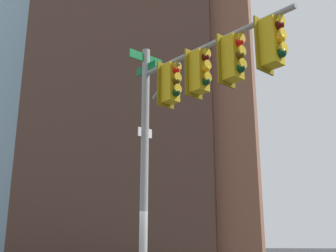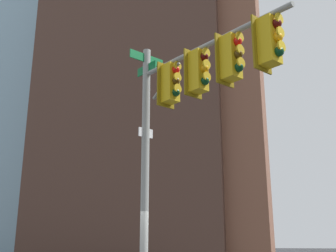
# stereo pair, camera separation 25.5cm
# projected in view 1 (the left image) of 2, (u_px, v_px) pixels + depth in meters

# --- Properties ---
(signal_pole_assembly) EXTENTS (4.17, 3.08, 6.89)m
(signal_pole_assembly) POSITION_uv_depth(u_px,v_px,m) (192.00, 96.00, 9.64)
(signal_pole_assembly) COLOR gray
(signal_pole_assembly) RESTS_ON ground_plane
(building_brick_nearside) EXTENTS (20.11, 16.40, 38.92)m
(building_brick_nearside) POSITION_uv_depth(u_px,v_px,m) (137.00, 87.00, 49.08)
(building_brick_nearside) COLOR #4C3328
(building_brick_nearside) RESTS_ON ground_plane
(building_brick_midblock) EXTENTS (20.40, 14.05, 49.32)m
(building_brick_midblock) POSITION_uv_depth(u_px,v_px,m) (165.00, 44.00, 49.57)
(building_brick_midblock) COLOR brown
(building_brick_midblock) RESTS_ON ground_plane
(building_glass_tower) EXTENTS (28.28, 32.68, 76.44)m
(building_glass_tower) POSITION_uv_depth(u_px,v_px,m) (72.00, 34.00, 74.91)
(building_glass_tower) COLOR #8CB2C6
(building_glass_tower) RESTS_ON ground_plane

